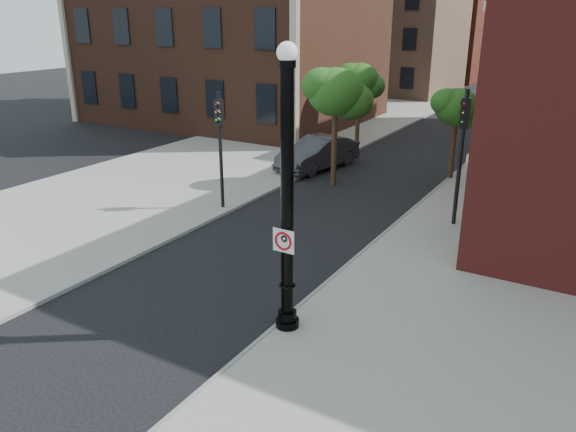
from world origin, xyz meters
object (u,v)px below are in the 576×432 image
Objects in this scene: lamppost at (287,210)px; no_parking_sign at (284,241)px; parked_car at (318,153)px; traffic_signal_left at (220,132)px; traffic_signal_right at (462,136)px.

no_parking_sign is (0.00, -0.17, -0.70)m from lamppost.
traffic_signal_left is (-0.33, -7.36, 2.31)m from parked_car.
no_parking_sign reaches higher than parked_car.
lamppost is 1.41× the size of parked_car.
traffic_signal_right is at bearing 81.12° from no_parking_sign.
traffic_signal_right is at bearing 37.13° from traffic_signal_left.
traffic_signal_right is (8.34, 2.79, 0.24)m from traffic_signal_left.
lamppost is 9.30m from traffic_signal_left.
lamppost is at bearing -113.65° from traffic_signal_right.
no_parking_sign is at bearing -88.89° from lamppost.
traffic_signal_left reaches higher than no_parking_sign.
parked_car is at bearing 115.17° from lamppost.
lamppost reaches higher than no_parking_sign.
traffic_signal_right is at bearing -18.65° from parked_car.
parked_car is 1.05× the size of traffic_signal_left.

